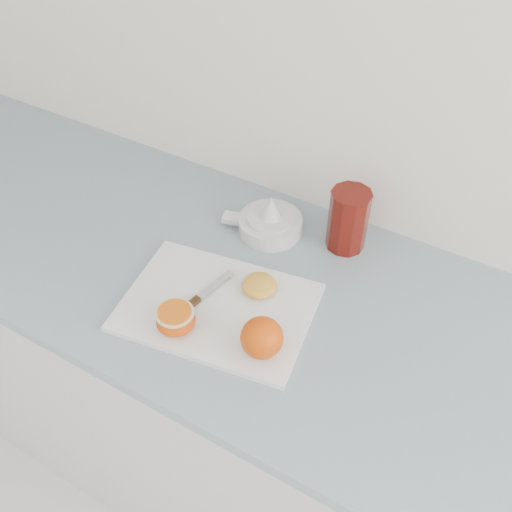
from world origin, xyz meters
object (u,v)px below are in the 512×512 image
object	(u,v)px
half_orange	(176,319)
citrus_juicer	(270,222)
counter	(259,405)
cutting_board	(217,307)
red_tumbler	(348,222)

from	to	relation	value
half_orange	citrus_juicer	xyz separation A→B (m)	(0.01, 0.34, -0.01)
counter	cutting_board	world-z (taller)	cutting_board
cutting_board	half_orange	distance (m)	0.10
half_orange	citrus_juicer	world-z (taller)	citrus_juicer
half_orange	red_tumbler	world-z (taller)	red_tumbler
half_orange	counter	bearing A→B (deg)	65.70
half_orange	red_tumbler	bearing A→B (deg)	65.27
counter	cutting_board	bearing A→B (deg)	-115.47
counter	half_orange	world-z (taller)	half_orange
half_orange	cutting_board	bearing A→B (deg)	66.99
counter	half_orange	bearing A→B (deg)	-114.30
citrus_juicer	red_tumbler	world-z (taller)	red_tumbler
half_orange	red_tumbler	distance (m)	0.42
counter	cutting_board	distance (m)	0.46
cutting_board	citrus_juicer	size ratio (longest dim) A/B	2.00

